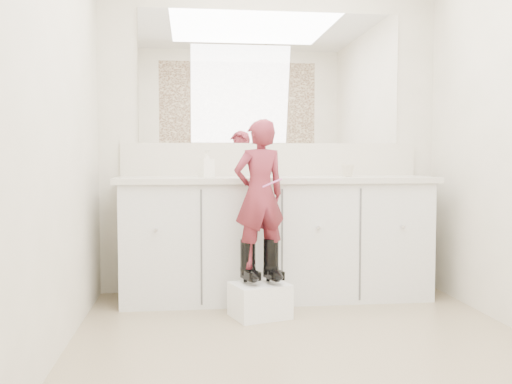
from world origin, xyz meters
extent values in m
plane|color=#8A755A|center=(0.00, 0.00, 0.00)|extent=(3.00, 3.00, 0.00)
plane|color=beige|center=(0.00, 1.50, 1.20)|extent=(2.60, 0.00, 2.60)
plane|color=beige|center=(0.00, -1.50, 1.20)|extent=(2.60, 0.00, 2.60)
plane|color=beige|center=(-1.30, 0.00, 1.20)|extent=(0.00, 3.00, 3.00)
cube|color=silver|center=(0.00, 1.23, 0.42)|extent=(2.20, 0.55, 0.85)
cube|color=beige|center=(0.00, 1.21, 0.87)|extent=(2.28, 0.58, 0.04)
cube|color=beige|center=(0.00, 1.49, 1.02)|extent=(2.28, 0.03, 0.25)
cube|color=white|center=(0.00, 1.49, 1.64)|extent=(2.00, 0.02, 1.00)
cylinder|color=silver|center=(0.00, 1.38, 0.94)|extent=(0.08, 0.08, 0.10)
imported|color=beige|center=(0.54, 1.23, 0.94)|extent=(0.12, 0.12, 0.09)
imported|color=white|center=(-0.50, 1.18, 0.99)|extent=(0.12, 0.12, 0.19)
cube|color=white|center=(-0.18, 0.73, 0.11)|extent=(0.41, 0.38, 0.22)
imported|color=#B5374F|center=(-0.18, 0.75, 0.80)|extent=(0.40, 0.32, 0.95)
cylinder|color=#CB4F9C|center=(-0.11, 0.67, 0.87)|extent=(0.13, 0.05, 0.06)
camera|label=1|loc=(-0.63, -2.87, 1.02)|focal=40.00mm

